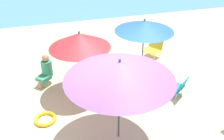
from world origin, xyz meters
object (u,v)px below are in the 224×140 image
at_px(umbrella_purple, 120,70).
at_px(person_a, 100,54).
at_px(umbrella_red, 80,40).
at_px(beach_chair_a, 177,86).
at_px(beach_chair_c, 154,47).
at_px(person_b, 46,70).
at_px(swim_ring, 45,119).
at_px(umbrella_blue, 144,26).

bearing_deg(umbrella_purple, person_a, 83.43).
height_order(umbrella_red, beach_chair_a, umbrella_red).
height_order(beach_chair_c, person_b, person_b).
xyz_separation_m(beach_chair_a, swim_ring, (-3.51, -0.03, -0.27)).
relative_size(person_a, swim_ring, 1.78).
bearing_deg(beach_chair_a, beach_chair_c, -45.33).
height_order(beach_chair_a, swim_ring, beach_chair_a).
bearing_deg(person_a, umbrella_red, 146.24).
relative_size(umbrella_red, beach_chair_a, 2.42).
bearing_deg(beach_chair_a, person_b, 28.61).
xyz_separation_m(umbrella_red, umbrella_blue, (1.90, 0.33, 0.07)).
bearing_deg(umbrella_purple, umbrella_blue, 57.45).
height_order(beach_chair_c, swim_ring, beach_chair_c).
xyz_separation_m(umbrella_blue, beach_chair_c, (0.90, 1.07, -1.28)).
relative_size(umbrella_red, beach_chair_c, 2.41).
bearing_deg(beach_chair_a, umbrella_blue, -13.93).
bearing_deg(beach_chair_c, umbrella_purple, 21.22).
relative_size(umbrella_purple, swim_ring, 4.10).
bearing_deg(umbrella_purple, person_b, 117.97).
bearing_deg(swim_ring, beach_chair_a, 0.54).
distance_m(umbrella_red, beach_chair_c, 3.35).
xyz_separation_m(beach_chair_a, person_a, (-1.61, 2.08, 0.15)).
xyz_separation_m(person_b, swim_ring, (-0.16, -1.62, -0.43)).
relative_size(beach_chair_c, person_b, 0.80).
xyz_separation_m(umbrella_red, beach_chair_c, (2.79, 1.40, -1.21)).
distance_m(umbrella_purple, umbrella_blue, 2.71).
xyz_separation_m(umbrella_blue, person_a, (-1.10, 0.82, -1.15)).
relative_size(person_a, person_b, 1.01).
bearing_deg(umbrella_blue, umbrella_purple, -122.55).
height_order(beach_chair_a, person_a, person_a).
bearing_deg(umbrella_blue, swim_ring, -156.54).
xyz_separation_m(umbrella_blue, swim_ring, (-3.00, -1.30, -1.58)).
distance_m(umbrella_red, person_b, 1.57).
distance_m(umbrella_blue, person_a, 1.79).
relative_size(person_b, swim_ring, 1.77).
bearing_deg(person_b, beach_chair_c, 147.93).
relative_size(beach_chair_c, person_a, 0.79).
height_order(umbrella_blue, person_b, umbrella_blue).
distance_m(umbrella_red, beach_chair_a, 2.87).
height_order(umbrella_purple, beach_chair_a, umbrella_purple).
xyz_separation_m(umbrella_red, person_a, (0.80, 1.14, -1.08)).
xyz_separation_m(beach_chair_a, person_b, (-3.35, 1.59, 0.16)).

